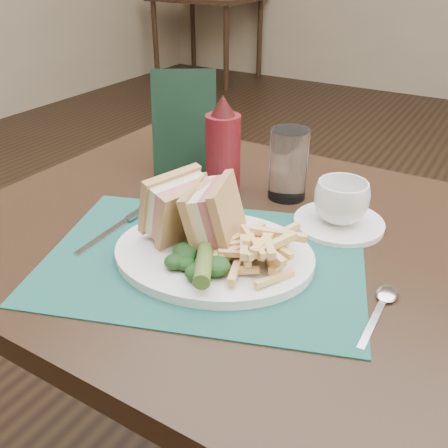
{
  "coord_description": "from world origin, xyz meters",
  "views": [
    {
      "loc": [
        0.37,
        -1.13,
        1.16
      ],
      "look_at": [
        0.03,
        -0.57,
        0.8
      ],
      "focal_mm": 40.0,
      "sensor_mm": 36.0,
      "label": 1
    }
  ],
  "objects_px": {
    "sandwich_half_a": "(170,202)",
    "coffee_cup": "(341,202)",
    "sandwich_half_b": "(200,212)",
    "plate": "(214,254)",
    "table_main": "(228,384)",
    "drinking_glass": "(288,164)",
    "check_presenter": "(184,124)",
    "ketchup_bottle": "(223,146)",
    "placemat": "(204,258)",
    "saucer": "(339,223)",
    "table_bg_left": "(208,38)"
  },
  "relations": [
    {
      "from": "saucer",
      "to": "drinking_glass",
      "type": "relative_size",
      "value": 1.15
    },
    {
      "from": "saucer",
      "to": "coffee_cup",
      "type": "bearing_deg",
      "value": 0.0
    },
    {
      "from": "plate",
      "to": "sandwich_half_a",
      "type": "distance_m",
      "value": 0.11
    },
    {
      "from": "placemat",
      "to": "check_presenter",
      "type": "bearing_deg",
      "value": 129.56
    },
    {
      "from": "table_main",
      "to": "plate",
      "type": "bearing_deg",
      "value": -71.41
    },
    {
      "from": "drinking_glass",
      "to": "coffee_cup",
      "type": "bearing_deg",
      "value": -24.81
    },
    {
      "from": "coffee_cup",
      "to": "ketchup_bottle",
      "type": "distance_m",
      "value": 0.24
    },
    {
      "from": "sandwich_half_b",
      "to": "coffee_cup",
      "type": "distance_m",
      "value": 0.24
    },
    {
      "from": "saucer",
      "to": "placemat",
      "type": "bearing_deg",
      "value": -124.37
    },
    {
      "from": "check_presenter",
      "to": "placemat",
      "type": "bearing_deg",
      "value": -83.16
    },
    {
      "from": "sandwich_half_a",
      "to": "check_presenter",
      "type": "height_order",
      "value": "check_presenter"
    },
    {
      "from": "sandwich_half_a",
      "to": "drinking_glass",
      "type": "xyz_separation_m",
      "value": [
        0.09,
        0.24,
        -0.0
      ]
    },
    {
      "from": "sandwich_half_a",
      "to": "placemat",
      "type": "bearing_deg",
      "value": 1.18
    },
    {
      "from": "placemat",
      "to": "drinking_glass",
      "type": "height_order",
      "value": "drinking_glass"
    },
    {
      "from": "table_bg_left",
      "to": "plate",
      "type": "distance_m",
      "value": 4.42
    },
    {
      "from": "placemat",
      "to": "drinking_glass",
      "type": "relative_size",
      "value": 3.61
    },
    {
      "from": "drinking_glass",
      "to": "check_presenter",
      "type": "xyz_separation_m",
      "value": [
        -0.23,
        0.0,
        0.04
      ]
    },
    {
      "from": "sandwich_half_a",
      "to": "sandwich_half_b",
      "type": "relative_size",
      "value": 1.0
    },
    {
      "from": "placemat",
      "to": "table_main",
      "type": "bearing_deg",
      "value": 101.16
    },
    {
      "from": "check_presenter",
      "to": "ketchup_bottle",
      "type": "bearing_deg",
      "value": -54.61
    },
    {
      "from": "coffee_cup",
      "to": "ketchup_bottle",
      "type": "xyz_separation_m",
      "value": [
        -0.23,
        0.01,
        0.05
      ]
    },
    {
      "from": "plate",
      "to": "sandwich_half_a",
      "type": "height_order",
      "value": "sandwich_half_a"
    },
    {
      "from": "coffee_cup",
      "to": "sandwich_half_a",
      "type": "bearing_deg",
      "value": -139.36
    },
    {
      "from": "sandwich_half_b",
      "to": "ketchup_bottle",
      "type": "bearing_deg",
      "value": 96.04
    },
    {
      "from": "plate",
      "to": "coffee_cup",
      "type": "distance_m",
      "value": 0.23
    },
    {
      "from": "saucer",
      "to": "coffee_cup",
      "type": "relative_size",
      "value": 1.68
    },
    {
      "from": "saucer",
      "to": "ketchup_bottle",
      "type": "xyz_separation_m",
      "value": [
        -0.23,
        0.01,
        0.09
      ]
    },
    {
      "from": "sandwich_half_b",
      "to": "saucer",
      "type": "distance_m",
      "value": 0.25
    },
    {
      "from": "sandwich_half_a",
      "to": "check_presenter",
      "type": "relative_size",
      "value": 0.49
    },
    {
      "from": "plate",
      "to": "table_main",
      "type": "bearing_deg",
      "value": 93.36
    },
    {
      "from": "placemat",
      "to": "coffee_cup",
      "type": "xyz_separation_m",
      "value": [
        0.14,
        0.2,
        0.04
      ]
    },
    {
      "from": "sandwich_half_b",
      "to": "saucer",
      "type": "relative_size",
      "value": 0.68
    },
    {
      "from": "table_bg_left",
      "to": "drinking_glass",
      "type": "distance_m",
      "value": 4.21
    },
    {
      "from": "saucer",
      "to": "ketchup_bottle",
      "type": "distance_m",
      "value": 0.25
    },
    {
      "from": "table_main",
      "to": "table_bg_left",
      "type": "xyz_separation_m",
      "value": [
        -2.36,
        3.59,
        0.0
      ]
    },
    {
      "from": "sandwich_half_a",
      "to": "coffee_cup",
      "type": "xyz_separation_m",
      "value": [
        0.21,
        0.18,
        -0.02
      ]
    },
    {
      "from": "table_main",
      "to": "sandwich_half_b",
      "type": "bearing_deg",
      "value": -86.88
    },
    {
      "from": "sandwich_half_b",
      "to": "check_presenter",
      "type": "bearing_deg",
      "value": 113.05
    },
    {
      "from": "table_bg_left",
      "to": "ketchup_bottle",
      "type": "distance_m",
      "value": 4.19
    },
    {
      "from": "sandwich_half_b",
      "to": "table_main",
      "type": "bearing_deg",
      "value": 77.08
    },
    {
      "from": "sandwich_half_a",
      "to": "plate",
      "type": "bearing_deg",
      "value": 6.52
    },
    {
      "from": "plate",
      "to": "ketchup_bottle",
      "type": "relative_size",
      "value": 1.61
    },
    {
      "from": "drinking_glass",
      "to": "sandwich_half_a",
      "type": "bearing_deg",
      "value": -110.68
    },
    {
      "from": "drinking_glass",
      "to": "check_presenter",
      "type": "relative_size",
      "value": 0.62
    },
    {
      "from": "table_bg_left",
      "to": "sandwich_half_b",
      "type": "relative_size",
      "value": 8.77
    },
    {
      "from": "sandwich_half_a",
      "to": "coffee_cup",
      "type": "distance_m",
      "value": 0.28
    },
    {
      "from": "coffee_cup",
      "to": "table_bg_left",
      "type": "bearing_deg",
      "value": 125.71
    },
    {
      "from": "sandwich_half_a",
      "to": "coffee_cup",
      "type": "relative_size",
      "value": 1.14
    },
    {
      "from": "table_main",
      "to": "check_presenter",
      "type": "bearing_deg",
      "value": 141.61
    },
    {
      "from": "ketchup_bottle",
      "to": "check_presenter",
      "type": "height_order",
      "value": "check_presenter"
    }
  ]
}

